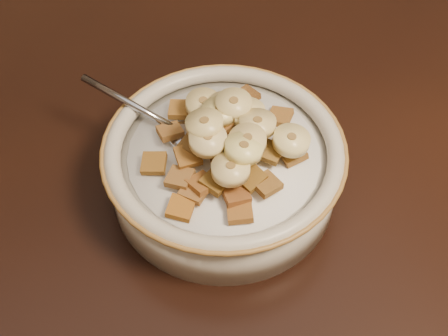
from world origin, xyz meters
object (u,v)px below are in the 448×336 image
object	(u,v)px
chair	(152,32)
cereal_bowl	(224,172)
spoon	(192,138)
table	(149,261)

from	to	relation	value
chair	cereal_bowl	distance (m)	0.71
chair	spoon	size ratio (longest dim) A/B	18.33
spoon	cereal_bowl	bearing A→B (deg)	90.00
chair	spoon	xyz separation A→B (m)	(-0.10, -0.59, 0.36)
cereal_bowl	spoon	xyz separation A→B (m)	(-0.02, 0.02, 0.03)
cereal_bowl	spoon	distance (m)	0.04
table	chair	distance (m)	0.74
cereal_bowl	spoon	size ratio (longest dim) A/B	4.17
table	chair	bearing A→B (deg)	76.35
table	spoon	world-z (taller)	spoon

